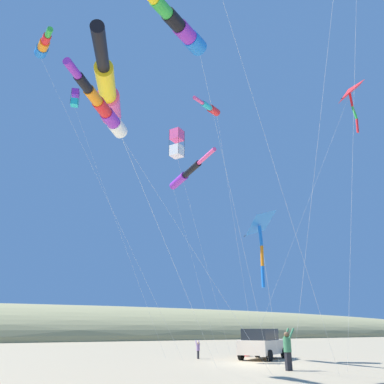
# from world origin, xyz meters

# --- Properties ---
(ground_plane) EXTENTS (600.00, 600.00, 0.00)m
(ground_plane) POSITION_xyz_m (0.00, 0.00, 0.00)
(ground_plane) COLOR tan
(dune_ridge_grassy) EXTENTS (28.00, 240.00, 11.51)m
(dune_ridge_grassy) POSITION_xyz_m (55.00, 0.00, 0.00)
(dune_ridge_grassy) COLOR #938E60
(dune_ridge_grassy) RESTS_ON ground_plane
(parked_car) EXTENTS (3.88, 4.62, 1.85)m
(parked_car) POSITION_xyz_m (2.46, -2.76, 0.95)
(parked_car) COLOR beige
(parked_car) RESTS_ON ground_plane
(cooler_box) EXTENTS (0.62, 0.42, 0.42)m
(cooler_box) POSITION_xyz_m (5.48, -3.55, 0.21)
(cooler_box) COLOR red
(cooler_box) RESTS_ON ground_plane
(person_adult_flyer) EXTENTS (0.46, 0.58, 1.90)m
(person_adult_flyer) POSITION_xyz_m (-3.79, 0.53, 1.04)
(person_adult_flyer) COLOR #232328
(person_adult_flyer) RESTS_ON ground_plane
(person_child_green_jacket) EXTENTS (0.37, 0.30, 1.15)m
(person_child_green_jacket) POSITION_xyz_m (4.84, 0.66, 0.62)
(person_child_green_jacket) COLOR #232328
(person_child_green_jacket) RESTS_ON ground_plane
(kite_delta_green_low_center) EXTENTS (9.42, 4.35, 17.80)m
(kite_delta_green_low_center) POSITION_xyz_m (-4.09, -6.29, 17.10)
(kite_delta_green_low_center) COLOR red
(kite_delta_green_low_center) RESTS_ON ground_plane
(kite_windsock_small_distant) EXTENTS (9.57, 10.23, 8.61)m
(kite_windsock_small_distant) POSITION_xyz_m (-8.55, 11.38, 8.35)
(kite_windsock_small_distant) COLOR white
(kite_windsock_small_distant) RESTS_ON ground_plane
(kite_windsock_striped_overhead) EXTENTS (8.97, 5.60, 12.37)m
(kite_windsock_striped_overhead) POSITION_xyz_m (3.45, 2.36, 12.08)
(kite_windsock_striped_overhead) COLOR purple
(kite_windsock_striped_overhead) RESTS_ON ground_plane
(kite_windsock_purple_drifting) EXTENTS (6.90, 8.58, 15.68)m
(kite_windsock_purple_drifting) POSITION_xyz_m (-0.71, 2.79, 15.12)
(kite_windsock_purple_drifting) COLOR red
(kite_windsock_purple_drifting) RESTS_ON ground_plane
(kite_box_checkered_midright) EXTENTS (3.52, 6.73, 15.99)m
(kite_box_checkered_midright) POSITION_xyz_m (4.43, 2.61, 14.91)
(kite_box_checkered_midright) COLOR #EF4C93
(kite_box_checkered_midright) RESTS_ON ground_plane
(kite_windsock_teal_far_right) EXTENTS (8.38, 11.73, 14.23)m
(kite_windsock_teal_far_right) POSITION_xyz_m (-7.74, 8.51, 13.65)
(kite_windsock_teal_far_right) COLOR blue
(kite_windsock_teal_far_right) RESTS_ON ground_plane
(kite_box_long_streamer_right) EXTENTS (1.55, 7.98, 19.51)m
(kite_box_long_streamer_right) POSITION_xyz_m (8.15, 9.64, 18.77)
(kite_box_long_streamer_right) COLOR purple
(kite_box_long_streamer_right) RESTS_ON ground_plane
(kite_windsock_black_fish_shape) EXTENTS (4.12, 10.89, 18.17)m
(kite_windsock_black_fish_shape) POSITION_xyz_m (1.47, 12.83, 17.63)
(kite_windsock_black_fish_shape) COLOR blue
(kite_windsock_black_fish_shape) RESTS_ON ground_plane
(kite_delta_magenta_far_left) EXTENTS (5.68, 5.54, 6.53)m
(kite_delta_magenta_far_left) POSITION_xyz_m (-6.75, 4.20, 5.96)
(kite_delta_magenta_far_left) COLOR blue
(kite_delta_magenta_far_left) RESTS_ON ground_plane
(kite_windsock_blue_topmost) EXTENTS (7.23, 10.20, 11.44)m
(kite_windsock_blue_topmost) POSITION_xyz_m (-6.20, 10.73, 10.51)
(kite_windsock_blue_topmost) COLOR #EF4C93
(kite_windsock_blue_topmost) RESTS_ON ground_plane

